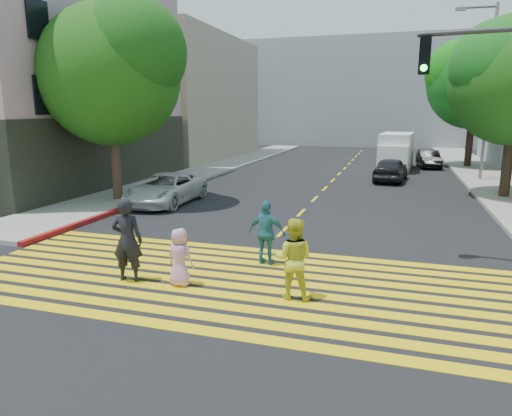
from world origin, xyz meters
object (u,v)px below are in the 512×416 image
at_px(tree_right_far, 477,77).
at_px(pedestrian_child, 180,257).
at_px(pedestrian_woman, 293,259).
at_px(dark_car_parked, 429,159).
at_px(tree_left, 112,67).
at_px(white_van, 396,153).
at_px(white_sedan, 166,189).
at_px(dark_car_near, 391,169).
at_px(pedestrian_man, 127,240).
at_px(silver_car, 393,153).
at_px(pedestrian_extra, 267,233).

xyz_separation_m(tree_right_far, pedestrian_child, (-9.37, -26.10, -5.51)).
xyz_separation_m(pedestrian_woman, dark_car_parked, (4.09, 25.38, -0.26)).
xyz_separation_m(tree_left, white_van, (11.43, 15.34, -4.51)).
distance_m(white_sedan, dark_car_near, 13.19).
bearing_deg(tree_left, dark_car_parked, 51.61).
relative_size(tree_right_far, dark_car_near, 2.28).
height_order(pedestrian_woman, white_van, white_van).
xyz_separation_m(pedestrian_child, white_van, (4.43, 23.52, 0.49)).
bearing_deg(white_sedan, pedestrian_man, -68.11).
bearing_deg(white_sedan, pedestrian_child, -60.92).
distance_m(tree_right_far, pedestrian_man, 28.74).
distance_m(tree_left, white_sedan, 5.47).
relative_size(tree_left, white_van, 1.58).
bearing_deg(pedestrian_man, white_sedan, -76.61).
relative_size(tree_left, pedestrian_child, 6.29).
bearing_deg(white_sedan, silver_car, 65.25).
relative_size(pedestrian_woman, silver_car, 0.39).
distance_m(pedestrian_child, silver_car, 29.15).
bearing_deg(pedestrian_woman, pedestrian_extra, -63.18).
xyz_separation_m(tree_right_far, white_van, (-4.94, -2.59, -5.01)).
bearing_deg(white_van, dark_car_parked, 45.18).
xyz_separation_m(tree_left, pedestrian_child, (7.00, -8.18, -5.00)).
bearing_deg(silver_car, dark_car_parked, 124.37).
distance_m(white_sedan, dark_car_parked, 20.57).
bearing_deg(pedestrian_man, dark_car_parked, -116.68).
height_order(pedestrian_man, pedestrian_child, pedestrian_man).
xyz_separation_m(pedestrian_extra, white_van, (2.97, 21.54, 0.32)).
relative_size(dark_car_near, dark_car_parked, 1.09).
bearing_deg(pedestrian_extra, pedestrian_man, 41.36).
relative_size(pedestrian_woman, pedestrian_child, 1.30).
distance_m(tree_right_far, pedestrian_child, 28.28).
bearing_deg(silver_car, pedestrian_woman, 85.34).
relative_size(tree_left, pedestrian_man, 4.29).
bearing_deg(dark_car_parked, pedestrian_extra, -108.07).
height_order(pedestrian_child, silver_car, pedestrian_child).
bearing_deg(dark_car_near, tree_left, 47.46).
bearing_deg(pedestrian_child, pedestrian_man, 13.37).
height_order(tree_left, dark_car_near, tree_left).
relative_size(tree_left, dark_car_near, 2.10).
bearing_deg(silver_car, pedestrian_man, 77.81).
height_order(pedestrian_woman, dark_car_parked, pedestrian_woman).
bearing_deg(pedestrian_woman, white_sedan, -51.76).
distance_m(tree_right_far, white_van, 7.50).
relative_size(pedestrian_child, white_van, 0.25).
bearing_deg(white_van, pedestrian_man, -99.03).
bearing_deg(pedestrian_woman, white_van, -97.97).
relative_size(white_sedan, silver_car, 1.03).
distance_m(tree_right_far, silver_car, 8.03).
bearing_deg(pedestrian_woman, pedestrian_man, -1.37).
bearing_deg(dark_car_parked, pedestrian_woman, -104.70).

